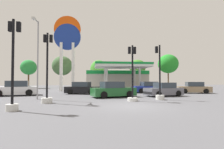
# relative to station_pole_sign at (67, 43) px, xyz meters

# --- Properties ---
(ground_plane) EXTENTS (90.00, 90.00, 0.00)m
(ground_plane) POSITION_rel_station_pole_sign_xyz_m (6.24, -16.22, -7.29)
(ground_plane) COLOR #56565B
(ground_plane) RESTS_ON ground
(gas_station) EXTENTS (11.24, 12.71, 4.27)m
(gas_station) POSITION_rel_station_pole_sign_xyz_m (8.40, 5.65, -5.33)
(gas_station) COLOR beige
(gas_station) RESTS_ON ground
(station_pole_sign) EXTENTS (4.04, 0.56, 11.52)m
(station_pole_sign) POSITION_rel_station_pole_sign_xyz_m (0.00, 0.00, 0.00)
(station_pole_sign) COLOR white
(station_pole_sign) RESTS_ON ground
(car_0) EXTENTS (4.28, 2.67, 1.43)m
(car_0) POSITION_rel_station_pole_sign_xyz_m (11.25, -9.69, -6.64)
(car_0) COLOR black
(car_0) RESTS_ON ground
(car_1) EXTENTS (4.39, 2.78, 1.46)m
(car_1) POSITION_rel_station_pole_sign_xyz_m (2.66, -5.94, -6.63)
(car_1) COLOR black
(car_1) RESTS_ON ground
(car_2) EXTENTS (4.84, 3.04, 1.61)m
(car_2) POSITION_rel_station_pole_sign_xyz_m (-4.47, -7.21, -6.56)
(car_2) COLOR black
(car_2) RESTS_ON ground
(car_3) EXTENTS (4.31, 2.63, 1.44)m
(car_3) POSITION_rel_station_pole_sign_xyz_m (16.69, -6.17, -6.64)
(car_3) COLOR black
(car_3) RESTS_ON ground
(car_4) EXTENTS (4.21, 2.13, 1.46)m
(car_4) POSITION_rel_station_pole_sign_xyz_m (11.18, -4.72, -6.63)
(car_4) COLOR black
(car_4) RESTS_ON ground
(car_5) EXTENTS (4.60, 2.90, 1.53)m
(car_5) POSITION_rel_station_pole_sign_xyz_m (5.86, -10.18, -6.60)
(car_5) COLOR black
(car_5) RESTS_ON ground
(traffic_signal_0) EXTENTS (0.83, 0.83, 4.51)m
(traffic_signal_0) POSITION_rel_station_pole_sign_xyz_m (7.03, -13.47, -5.78)
(traffic_signal_0) COLOR silver
(traffic_signal_0) RESTS_ON ground
(traffic_signal_1) EXTENTS (0.65, 0.68, 5.10)m
(traffic_signal_1) POSITION_rel_station_pole_sign_xyz_m (-0.59, -17.15, -5.37)
(traffic_signal_1) COLOR silver
(traffic_signal_1) RESTS_ON ground
(traffic_signal_2) EXTENTS (0.78, 0.78, 5.18)m
(traffic_signal_2) POSITION_rel_station_pole_sign_xyz_m (0.49, -14.04, -5.70)
(traffic_signal_2) COLOR silver
(traffic_signal_2) RESTS_ON ground
(traffic_signal_3) EXTENTS (0.72, 0.72, 4.72)m
(traffic_signal_3) POSITION_rel_station_pole_sign_xyz_m (9.56, -12.84, -6.05)
(traffic_signal_3) COLOR silver
(traffic_signal_3) RESTS_ON ground
(tree_0) EXTENTS (3.17, 3.17, 5.76)m
(tree_0) POSITION_rel_station_pole_sign_xyz_m (-9.10, 10.19, -3.07)
(tree_0) COLOR brown
(tree_0) RESTS_ON ground
(tree_1) EXTENTS (4.33, 4.33, 6.87)m
(tree_1) POSITION_rel_station_pole_sign_xyz_m (-2.70, 11.96, -2.54)
(tree_1) COLOR brown
(tree_1) RESTS_ON ground
(tree_2) EXTENTS (3.67, 3.67, 5.94)m
(tree_2) POSITION_rel_station_pole_sign_xyz_m (5.22, 10.69, -3.33)
(tree_2) COLOR brown
(tree_2) RESTS_ON ground
(tree_3) EXTENTS (3.91, 3.91, 6.33)m
(tree_3) POSITION_rel_station_pole_sign_xyz_m (14.20, 12.26, -2.59)
(tree_3) COLOR brown
(tree_3) RESTS_ON ground
(tree_4) EXTENTS (4.71, 4.71, 7.65)m
(tree_4) POSITION_rel_station_pole_sign_xyz_m (21.50, 12.05, -1.85)
(tree_4) COLOR brown
(tree_4) RESTS_ON ground
(corner_streetlamp) EXTENTS (0.24, 1.48, 6.89)m
(corner_streetlamp) POSITION_rel_station_pole_sign_xyz_m (-0.98, -11.58, -3.15)
(corner_streetlamp) COLOR gray
(corner_streetlamp) RESTS_ON ground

